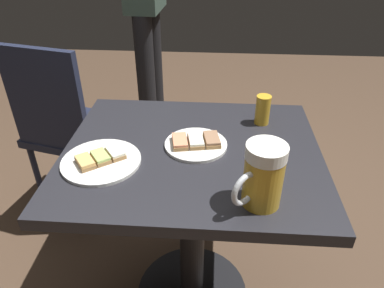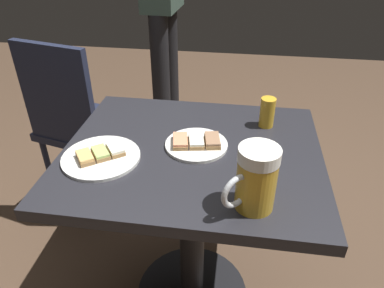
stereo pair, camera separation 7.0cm
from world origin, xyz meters
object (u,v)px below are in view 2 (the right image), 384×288
Objects in this scene: plate_near at (196,143)px; cafe_chair at (79,120)px; plate_far at (101,156)px; beer_mug at (255,179)px; beer_glass_small at (267,112)px.

plate_near is 0.22× the size of cafe_chair.
plate_far is 1.37× the size of beer_mug.
plate_near is at bearing -53.18° from beer_glass_small.
plate_near is 0.84× the size of plate_far.
plate_far is 0.55m from beer_glass_small.
plate_far is at bearing -60.86° from beer_glass_small.
plate_near is at bearing 111.98° from plate_far.
plate_near is 1.91× the size of beer_glass_small.
beer_glass_small is at bearing -4.99° from cafe_chair.
beer_glass_small reaches higher than plate_far.
beer_glass_small reaches higher than plate_near.
beer_glass_small is 0.11× the size of cafe_chair.
cafe_chair reaches higher than beer_glass_small.
beer_glass_small is at bearing 174.06° from beer_mug.
cafe_chair is (-0.27, -0.81, -0.24)m from beer_glass_small.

